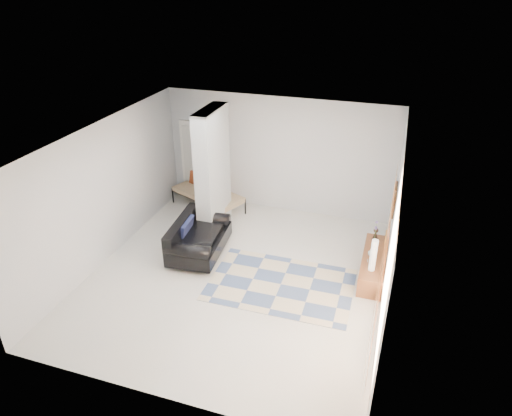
% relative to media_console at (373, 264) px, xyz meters
% --- Properties ---
extents(floor, '(6.00, 6.00, 0.00)m').
position_rel_media_console_xyz_m(floor, '(-2.52, -0.90, -0.21)').
color(floor, white).
rests_on(floor, ground).
extents(ceiling, '(6.00, 6.00, 0.00)m').
position_rel_media_console_xyz_m(ceiling, '(-2.52, -0.90, 2.59)').
color(ceiling, white).
rests_on(ceiling, wall_back).
extents(wall_back, '(6.00, 0.00, 6.00)m').
position_rel_media_console_xyz_m(wall_back, '(-2.52, 2.10, 1.19)').
color(wall_back, silver).
rests_on(wall_back, ground).
extents(wall_front, '(6.00, 0.00, 6.00)m').
position_rel_media_console_xyz_m(wall_front, '(-2.52, -3.90, 1.19)').
color(wall_front, silver).
rests_on(wall_front, ground).
extents(wall_left, '(0.00, 6.00, 6.00)m').
position_rel_media_console_xyz_m(wall_left, '(-5.27, -0.90, 1.19)').
color(wall_left, silver).
rests_on(wall_left, ground).
extents(wall_right, '(0.00, 6.00, 6.00)m').
position_rel_media_console_xyz_m(wall_right, '(0.23, -0.90, 1.19)').
color(wall_right, silver).
rests_on(wall_right, ground).
extents(partition_column, '(0.35, 1.20, 2.80)m').
position_rel_media_console_xyz_m(partition_column, '(-3.62, 0.70, 1.19)').
color(partition_column, '#AAB0B1').
rests_on(partition_column, floor).
extents(hallway_door, '(0.85, 0.06, 2.04)m').
position_rel_media_console_xyz_m(hallway_door, '(-4.62, 2.06, 0.81)').
color(hallway_door, white).
rests_on(hallway_door, floor).
extents(curtain, '(0.00, 2.55, 2.55)m').
position_rel_media_console_xyz_m(curtain, '(0.15, -2.05, 1.24)').
color(curtain, orange).
rests_on(curtain, wall_right).
extents(wall_art, '(0.04, 0.45, 0.55)m').
position_rel_media_console_xyz_m(wall_art, '(0.20, -0.00, 1.44)').
color(wall_art, '#3C2310').
rests_on(wall_art, wall_right).
extents(media_console, '(0.45, 1.69, 0.80)m').
position_rel_media_console_xyz_m(media_console, '(0.00, 0.00, 0.00)').
color(media_console, brown).
rests_on(media_console, floor).
extents(loveseat, '(1.08, 1.70, 0.76)m').
position_rel_media_console_xyz_m(loveseat, '(-3.58, -0.39, 0.15)').
color(loveseat, silver).
rests_on(loveseat, floor).
extents(daybed, '(2.00, 1.43, 0.77)m').
position_rel_media_console_xyz_m(daybed, '(-4.17, 1.58, 0.21)').
color(daybed, black).
rests_on(daybed, floor).
extents(area_rug, '(2.71, 1.82, 0.01)m').
position_rel_media_console_xyz_m(area_rug, '(-1.62, -0.91, -0.20)').
color(area_rug, beige).
rests_on(area_rug, floor).
extents(cylinder_lamp, '(0.12, 0.12, 0.64)m').
position_rel_media_console_xyz_m(cylinder_lamp, '(-0.02, -0.48, 0.51)').
color(cylinder_lamp, white).
rests_on(cylinder_lamp, media_console).
extents(bronze_figurine, '(0.14, 0.14, 0.27)m').
position_rel_media_console_xyz_m(bronze_figurine, '(-0.05, 0.61, 0.33)').
color(bronze_figurine, '#331E17').
rests_on(bronze_figurine, media_console).
extents(vase, '(0.19, 0.19, 0.17)m').
position_rel_media_console_xyz_m(vase, '(-0.05, -0.01, 0.28)').
color(vase, white).
rests_on(vase, media_console).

